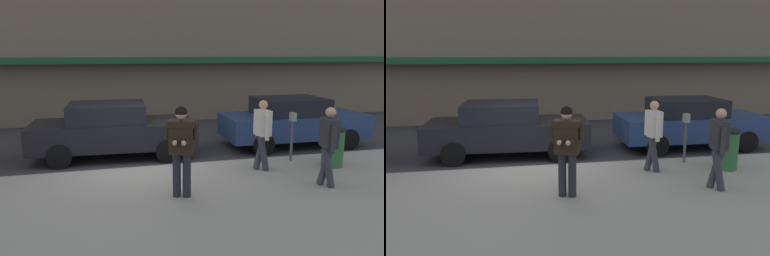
{
  "view_description": "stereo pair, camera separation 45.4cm",
  "coord_description": "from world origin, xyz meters",
  "views": [
    {
      "loc": [
        -0.96,
        -9.18,
        2.95
      ],
      "look_at": [
        0.76,
        -2.25,
        1.49
      ],
      "focal_mm": 35.0,
      "sensor_mm": 36.0,
      "label": 1
    },
    {
      "loc": [
        -0.51,
        -9.27,
        2.95
      ],
      "look_at": [
        0.76,
        -2.25,
        1.49
      ],
      "focal_mm": 35.0,
      "sensor_mm": 36.0,
      "label": 2
    }
  ],
  "objects": [
    {
      "name": "curb_paint_line",
      "position": [
        1.0,
        0.05,
        0.0
      ],
      "size": [
        28.0,
        0.12,
        0.01
      ],
      "primitive_type": "cube",
      "color": "silver",
      "rests_on": "ground"
    },
    {
      "name": "parked_sedan_far",
      "position": [
        4.94,
        1.35,
        0.79
      ],
      "size": [
        4.53,
        1.98,
        1.54
      ],
      "color": "navy",
      "rests_on": "ground"
    },
    {
      "name": "ground_plane",
      "position": [
        0.0,
        0.0,
        0.0
      ],
      "size": [
        80.0,
        80.0,
        0.0
      ],
      "primitive_type": "plane",
      "color": "#333338"
    },
    {
      "name": "trash_bin",
      "position": [
        4.62,
        -1.28,
        0.63
      ],
      "size": [
        0.55,
        0.55,
        0.98
      ],
      "color": "#2D6638",
      "rests_on": "sidewalk"
    },
    {
      "name": "parked_sedan_mid",
      "position": [
        -0.64,
        1.38,
        0.79
      ],
      "size": [
        4.58,
        2.08,
        1.54
      ],
      "color": "black",
      "rests_on": "ground"
    },
    {
      "name": "sidewalk",
      "position": [
        1.0,
        -2.85,
        0.07
      ],
      "size": [
        32.0,
        5.3,
        0.14
      ],
      "primitive_type": "cube",
      "color": "#99968E",
      "rests_on": "ground"
    },
    {
      "name": "parking_meter",
      "position": [
        3.85,
        -0.6,
        0.97
      ],
      "size": [
        0.12,
        0.18,
        1.27
      ],
      "color": "#4C4C51",
      "rests_on": "sidewalk"
    },
    {
      "name": "man_texting_on_phone",
      "position": [
        0.53,
        -2.37,
        1.25
      ],
      "size": [
        0.62,
        0.65,
        1.81
      ],
      "color": "#23232B",
      "rests_on": "sidewalk"
    },
    {
      "name": "pedestrian_with_bag",
      "position": [
        3.64,
        -2.5,
        1.11
      ],
      "size": [
        0.4,
        0.71,
        1.7
      ],
      "color": "#33333D",
      "rests_on": "sidewalk"
    },
    {
      "name": "pedestrian_in_light_coat",
      "position": [
        2.76,
        -1.15,
        1.11
      ],
      "size": [
        0.34,
        0.6,
        1.7
      ],
      "color": "#33333D",
      "rests_on": "sidewalk"
    }
  ]
}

